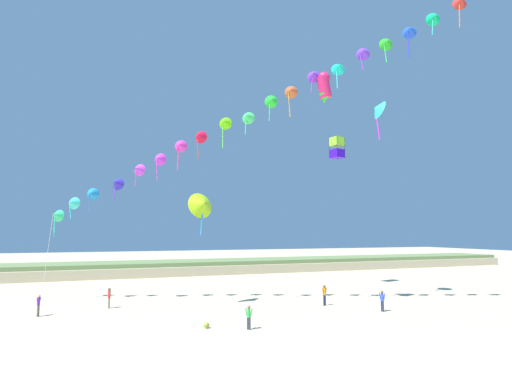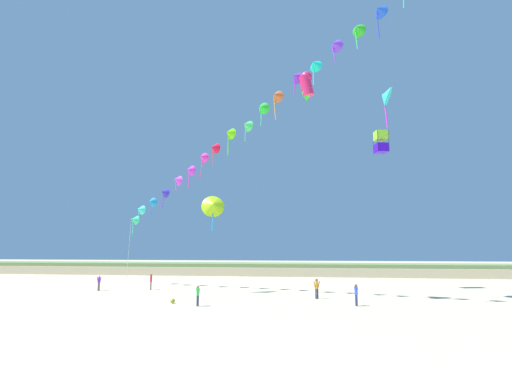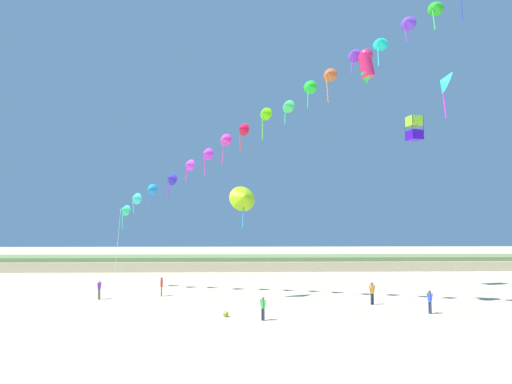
{
  "view_description": "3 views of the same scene",
  "coord_description": "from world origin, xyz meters",
  "px_view_note": "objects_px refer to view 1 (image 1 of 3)",
  "views": [
    {
      "loc": [
        -9.26,
        -17.19,
        6.02
      ],
      "look_at": [
        1.57,
        12.13,
        9.23
      ],
      "focal_mm": 28.0,
      "sensor_mm": 36.0,
      "label": 1
    },
    {
      "loc": [
        7.98,
        -22.1,
        4.18
      ],
      "look_at": [
        2.97,
        10.82,
        8.92
      ],
      "focal_mm": 28.0,
      "sensor_mm": 36.0,
      "label": 2
    },
    {
      "loc": [
        -2.29,
        -22.35,
        5.87
      ],
      "look_at": [
        -1.0,
        13.61,
        8.69
      ],
      "focal_mm": 32.0,
      "sensor_mm": 36.0,
      "label": 3
    }
  ],
  "objects_px": {
    "person_near_right": "(38,304)",
    "beach_ball": "(207,325)",
    "person_near_left": "(109,296)",
    "large_kite_low_lead": "(324,86)",
    "large_kite_outer_drift": "(202,204)",
    "person_mid_center": "(324,294)",
    "large_kite_high_solo": "(377,109)",
    "person_far_left": "(382,299)",
    "person_far_right": "(249,316)",
    "large_kite_mid_trail": "(337,148)"
  },
  "relations": [
    {
      "from": "person_far_left",
      "to": "person_far_right",
      "type": "distance_m",
      "value": 11.7
    },
    {
      "from": "person_far_right",
      "to": "person_near_right",
      "type": "bearing_deg",
      "value": 145.37
    },
    {
      "from": "large_kite_outer_drift",
      "to": "person_far_right",
      "type": "bearing_deg",
      "value": -81.98
    },
    {
      "from": "person_near_left",
      "to": "large_kite_outer_drift",
      "type": "distance_m",
      "value": 10.46
    },
    {
      "from": "large_kite_low_lead",
      "to": "large_kite_high_solo",
      "type": "bearing_deg",
      "value": 16.83
    },
    {
      "from": "person_mid_center",
      "to": "large_kite_high_solo",
      "type": "xyz_separation_m",
      "value": [
        6.4,
        0.64,
        16.71
      ]
    },
    {
      "from": "person_near_left",
      "to": "person_near_right",
      "type": "bearing_deg",
      "value": -161.5
    },
    {
      "from": "person_far_left",
      "to": "person_mid_center",
      "type": "bearing_deg",
      "value": 127.43
    },
    {
      "from": "large_kite_low_lead",
      "to": "large_kite_outer_drift",
      "type": "xyz_separation_m",
      "value": [
        -9.33,
        4.27,
        -9.89
      ]
    },
    {
      "from": "person_near_left",
      "to": "large_kite_low_lead",
      "type": "distance_m",
      "value": 24.68
    },
    {
      "from": "person_near_right",
      "to": "person_mid_center",
      "type": "distance_m",
      "value": 21.94
    },
    {
      "from": "person_near_left",
      "to": "large_kite_low_lead",
      "type": "relative_size",
      "value": 0.6
    },
    {
      "from": "person_near_left",
      "to": "large_kite_outer_drift",
      "type": "xyz_separation_m",
      "value": [
        7.02,
        -2.14,
        7.46
      ]
    },
    {
      "from": "person_far_left",
      "to": "large_kite_outer_drift",
      "type": "bearing_deg",
      "value": 152.62
    },
    {
      "from": "person_mid_center",
      "to": "large_kite_high_solo",
      "type": "relative_size",
      "value": 0.42
    },
    {
      "from": "person_mid_center",
      "to": "large_kite_mid_trail",
      "type": "bearing_deg",
      "value": 51.82
    },
    {
      "from": "person_far_left",
      "to": "large_kite_outer_drift",
      "type": "relative_size",
      "value": 0.42
    },
    {
      "from": "beach_ball",
      "to": "person_mid_center",
      "type": "bearing_deg",
      "value": 21.54
    },
    {
      "from": "person_mid_center",
      "to": "large_kite_low_lead",
      "type": "bearing_deg",
      "value": -109.67
    },
    {
      "from": "person_far_right",
      "to": "large_kite_mid_trail",
      "type": "height_order",
      "value": "large_kite_mid_trail"
    },
    {
      "from": "large_kite_high_solo",
      "to": "beach_ball",
      "type": "distance_m",
      "value": 25.22
    },
    {
      "from": "large_kite_mid_trail",
      "to": "large_kite_outer_drift",
      "type": "bearing_deg",
      "value": -159.45
    },
    {
      "from": "large_kite_high_solo",
      "to": "beach_ball",
      "type": "bearing_deg",
      "value": -164.0
    },
    {
      "from": "person_far_right",
      "to": "large_kite_mid_trail",
      "type": "xyz_separation_m",
      "value": [
        15.92,
        14.88,
        14.91
      ]
    },
    {
      "from": "person_near_left",
      "to": "large_kite_outer_drift",
      "type": "relative_size",
      "value": 0.43
    },
    {
      "from": "large_kite_outer_drift",
      "to": "beach_ball",
      "type": "relative_size",
      "value": 10.3
    },
    {
      "from": "large_kite_low_lead",
      "to": "large_kite_mid_trail",
      "type": "height_order",
      "value": "large_kite_low_lead"
    },
    {
      "from": "person_near_left",
      "to": "large_kite_outer_drift",
      "type": "bearing_deg",
      "value": -16.99
    },
    {
      "from": "person_near_left",
      "to": "person_near_right",
      "type": "distance_m",
      "value": 5.08
    },
    {
      "from": "large_kite_low_lead",
      "to": "large_kite_high_solo",
      "type": "relative_size",
      "value": 0.68
    },
    {
      "from": "person_near_right",
      "to": "person_far_left",
      "type": "bearing_deg",
      "value": -16.18
    },
    {
      "from": "person_far_right",
      "to": "large_kite_low_lead",
      "type": "distance_m",
      "value": 19.67
    },
    {
      "from": "large_kite_outer_drift",
      "to": "large_kite_mid_trail",
      "type": "bearing_deg",
      "value": 20.55
    },
    {
      "from": "large_kite_outer_drift",
      "to": "person_mid_center",
      "type": "bearing_deg",
      "value": -15.98
    },
    {
      "from": "person_far_left",
      "to": "person_near_right",
      "type": "bearing_deg",
      "value": 163.82
    },
    {
      "from": "person_near_right",
      "to": "large_kite_low_lead",
      "type": "height_order",
      "value": "large_kite_low_lead"
    },
    {
      "from": "person_near_left",
      "to": "person_mid_center",
      "type": "height_order",
      "value": "person_mid_center"
    },
    {
      "from": "person_near_right",
      "to": "large_kite_high_solo",
      "type": "xyz_separation_m",
      "value": [
        28.09,
        -2.71,
        16.78
      ]
    },
    {
      "from": "large_kite_low_lead",
      "to": "person_near_left",
      "type": "bearing_deg",
      "value": 158.57
    },
    {
      "from": "person_near_right",
      "to": "large_kite_mid_trail",
      "type": "relative_size",
      "value": 0.65
    },
    {
      "from": "large_kite_high_solo",
      "to": "large_kite_mid_trail",
      "type": "bearing_deg",
      "value": 84.3
    },
    {
      "from": "person_near_left",
      "to": "large_kite_mid_trail",
      "type": "relative_size",
      "value": 0.67
    },
    {
      "from": "large_kite_high_solo",
      "to": "large_kite_low_lead",
      "type": "bearing_deg",
      "value": -163.17
    },
    {
      "from": "person_far_right",
      "to": "large_kite_low_lead",
      "type": "relative_size",
      "value": 0.55
    },
    {
      "from": "person_mid_center",
      "to": "large_kite_low_lead",
      "type": "distance_m",
      "value": 17.37
    },
    {
      "from": "person_mid_center",
      "to": "person_far_left",
      "type": "bearing_deg",
      "value": -52.57
    },
    {
      "from": "person_near_left",
      "to": "person_far_right",
      "type": "bearing_deg",
      "value": -52.26
    },
    {
      "from": "person_far_right",
      "to": "large_kite_mid_trail",
      "type": "distance_m",
      "value": 26.4
    },
    {
      "from": "person_near_left",
      "to": "large_kite_mid_trail",
      "type": "xyz_separation_m",
      "value": [
        24.13,
        4.27,
        14.84
      ]
    },
    {
      "from": "person_near_right",
      "to": "beach_ball",
      "type": "height_order",
      "value": "person_near_right"
    }
  ]
}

